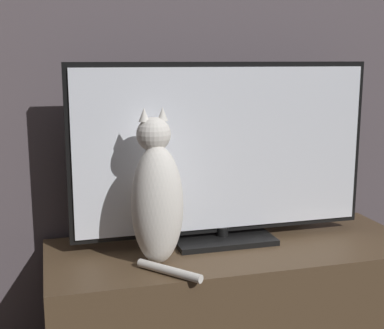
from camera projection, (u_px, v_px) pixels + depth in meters
name	position (u px, v px, depth m)	size (l,w,h in m)	color
wall_back	(211.00, 16.00, 2.07)	(4.80, 0.05, 2.60)	#564C51
tv_stand	(233.00, 306.00, 1.99)	(1.35, 0.52, 0.47)	brown
tv	(223.00, 155.00, 1.94)	(1.12, 0.22, 0.66)	black
cat	(157.00, 198.00, 1.75)	(0.19, 0.30, 0.52)	silver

